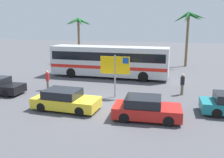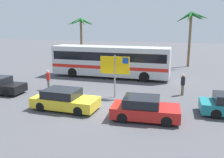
{
  "view_description": "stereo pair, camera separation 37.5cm",
  "coord_description": "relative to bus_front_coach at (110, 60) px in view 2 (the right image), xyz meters",
  "views": [
    {
      "loc": [
        5.03,
        -14.73,
        5.46
      ],
      "look_at": [
        0.14,
        3.09,
        1.3
      ],
      "focal_mm": 39.7,
      "sensor_mm": 36.0,
      "label": 1
    },
    {
      "loc": [
        5.39,
        -14.63,
        5.46
      ],
      "look_at": [
        0.14,
        3.09,
        1.3
      ],
      "focal_mm": 39.7,
      "sensor_mm": 36.0,
      "label": 2
    }
  ],
  "objects": [
    {
      "name": "palm_tree_inland",
      "position": [
        -6.9,
        8.54,
        3.39
      ],
      "size": [
        3.73,
        3.72,
        6.26
      ],
      "color": "brown",
      "rests_on": "ground"
    },
    {
      "name": "palm_tree_seaside",
      "position": [
        7.8,
        9.1,
        3.9
      ],
      "size": [
        4.14,
        4.06,
        6.91
      ],
      "color": "brown",
      "rests_on": "ground"
    },
    {
      "name": "pedestrian_near_sign",
      "position": [
        7.28,
        -4.69,
        -0.8
      ],
      "size": [
        0.32,
        0.32,
        1.67
      ],
      "rotation": [
        0.0,
        0.0,
        0.48
      ],
      "color": "#706656",
      "rests_on": "ground"
    },
    {
      "name": "car_yellow",
      "position": [
        -0.01,
        -10.21,
        -1.15
      ],
      "size": [
        4.28,
        2.01,
        1.32
      ],
      "rotation": [
        0.0,
        0.0,
        -0.03
      ],
      "color": "yellow",
      "rests_on": "ground"
    },
    {
      "name": "pedestrian_crossing_lot",
      "position": [
        -3.58,
        -6.15,
        -0.82
      ],
      "size": [
        0.32,
        0.32,
        1.64
      ],
      "rotation": [
        0.0,
        0.0,
        4.02
      ],
      "color": "#706656",
      "rests_on": "ground"
    },
    {
      "name": "ferry_sign",
      "position": [
        2.43,
        -6.7,
        0.54
      ],
      "size": [
        2.2,
        0.15,
        3.2
      ],
      "rotation": [
        0.0,
        0.0,
        0.04
      ],
      "color": "gray",
      "rests_on": "ground"
    },
    {
      "name": "bus_front_coach",
      "position": [
        0.0,
        0.0,
        0.0
      ],
      "size": [
        11.99,
        2.55,
        3.17
      ],
      "color": "silver",
      "rests_on": "ground"
    },
    {
      "name": "car_red",
      "position": [
        5.23,
        -10.45,
        -1.15
      ],
      "size": [
        4.02,
        2.17,
        1.32
      ],
      "rotation": [
        0.0,
        0.0,
        0.07
      ],
      "color": "red",
      "rests_on": "ground"
    },
    {
      "name": "ground",
      "position": [
        1.9,
        -9.4,
        -1.78
      ],
      "size": [
        120.0,
        120.0,
        0.0
      ],
      "primitive_type": "plane",
      "color": "#4C4C51"
    }
  ]
}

